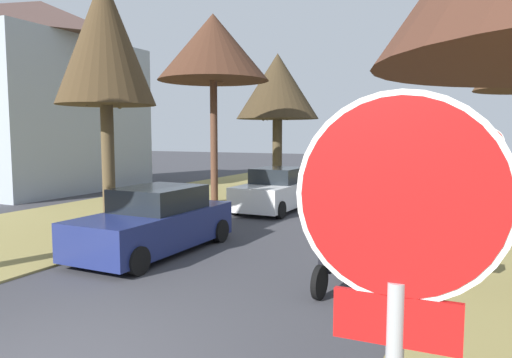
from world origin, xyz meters
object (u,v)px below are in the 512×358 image
stop_sign_far (487,159)px  street_tree_left_mid_a (105,42)px  street_tree_left_far (278,87)px  street_tree_left_mid_b (213,48)px  parked_sedan_navy (155,222)px  parked_sedan_white (277,191)px  stop_sign_near (396,308)px  curbside_mailbox (462,234)px  parked_motorcycle (334,262)px

stop_sign_far → street_tree_left_mid_a: bearing=-162.1°
street_tree_left_mid_a → street_tree_left_far: street_tree_left_mid_a is taller
street_tree_left_mid_b → street_tree_left_far: 6.42m
parked_sedan_navy → street_tree_left_mid_b: bearing=110.4°
stop_sign_far → street_tree_left_mid_a: (-9.89, -3.20, 3.25)m
street_tree_left_mid_a → street_tree_left_mid_b: street_tree_left_mid_b is taller
parked_sedan_white → stop_sign_far: bearing=-20.4°
parked_sedan_white → street_tree_left_mid_b: bearing=170.0°
parked_sedan_navy → parked_sedan_white: bearing=88.7°
stop_sign_near → parked_sedan_white: 16.01m
stop_sign_far → street_tree_left_mid_b: size_ratio=0.39×
stop_sign_far → street_tree_left_mid_b: street_tree_left_mid_b is taller
street_tree_left_mid_b → parked_sedan_white: bearing=-10.0°
parked_sedan_white → curbside_mailbox: (6.64, -7.14, 0.33)m
stop_sign_near → street_tree_left_far: bearing=113.9°
stop_sign_near → parked_motorcycle: bearing=107.8°
parked_sedan_white → parked_motorcycle: size_ratio=2.15×
parked_motorcycle → stop_sign_far: bearing=64.4°
street_tree_left_mid_a → parked_sedan_navy: (2.69, -1.36, -4.72)m
stop_sign_near → stop_sign_far: (0.44, 11.89, -0.00)m
street_tree_left_mid_a → parked_sedan_navy: 5.60m
parked_sedan_navy → parked_motorcycle: 4.73m
stop_sign_near → parked_sedan_navy: size_ratio=0.67×
parked_sedan_navy → curbside_mailbox: bearing=0.4°
parked_motorcycle → curbside_mailbox: 2.36m
street_tree_left_far → parked_sedan_white: street_tree_left_far is taller
parked_sedan_white → parked_motorcycle: parked_sedan_white is taller
street_tree_left_far → curbside_mailbox: (9.52, -14.01, -4.23)m
street_tree_left_mid_b → curbside_mailbox: street_tree_left_mid_b is taller
street_tree_left_mid_b → street_tree_left_mid_a: bearing=-88.3°
street_tree_left_mid_a → street_tree_left_mid_b: bearing=91.7°
stop_sign_near → curbside_mailbox: bearing=89.7°
street_tree_left_far → curbside_mailbox: bearing=-55.8°
stop_sign_near → parked_motorcycle: 7.11m
parked_sedan_navy → street_tree_left_mid_a: bearing=153.1°
street_tree_left_far → parked_sedan_white: size_ratio=1.58×
stop_sign_far → street_tree_left_mid_b: 11.33m
street_tree_left_far → parked_sedan_navy: size_ratio=1.58×
street_tree_left_mid_a → parked_sedan_navy: size_ratio=1.65×
stop_sign_far → parked_sedan_white: bearing=159.6°
street_tree_left_mid_b → parked_sedan_navy: bearing=-69.6°
street_tree_left_mid_a → curbside_mailbox: (9.49, -1.32, -4.39)m
stop_sign_near → street_tree_left_mid_b: bearing=122.7°
street_tree_left_far → curbside_mailbox: size_ratio=5.51×
stop_sign_far → street_tree_left_far: street_tree_left_far is taller
parked_sedan_navy → curbside_mailbox: (6.80, 0.05, 0.33)m
street_tree_left_far → parked_sedan_navy: 15.03m
street_tree_left_mid_b → parked_sedan_navy: street_tree_left_mid_b is taller
street_tree_left_mid_a → parked_motorcycle: size_ratio=3.55×
stop_sign_far → curbside_mailbox: stop_sign_far is taller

